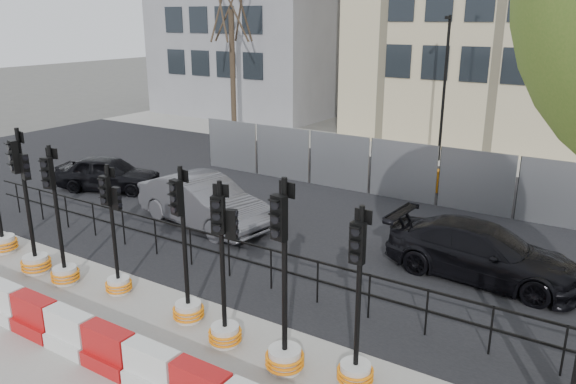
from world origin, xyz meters
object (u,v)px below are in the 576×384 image
Objects in this scene: traffic_signal_d at (117,264)px; car_a at (109,173)px; traffic_signal_h at (356,350)px; car_c at (482,252)px; traffic_signal_a at (0,225)px.

car_a is at bearing 136.25° from traffic_signal_d.
traffic_signal_h is 0.69× the size of car_c.
traffic_signal_d is (4.36, 0.07, -0.04)m from traffic_signal_a.
traffic_signal_d reaches higher than car_c.
traffic_signal_d is 5.89m from traffic_signal_h.
traffic_signal_a is 1.14× the size of traffic_signal_h.
car_c is at bearing 43.91° from traffic_signal_a.
car_a is (-2.05, 5.27, -0.12)m from traffic_signal_a.
traffic_signal_a reaches higher than car_c.
traffic_signal_h is (10.25, -0.03, -0.09)m from traffic_signal_a.
traffic_signal_h is (5.89, -0.10, -0.05)m from traffic_signal_d.
car_a is (-6.40, 5.20, -0.08)m from traffic_signal_d.
traffic_signal_h is 5.31m from car_c.
traffic_signal_a is 0.92× the size of car_a.
traffic_signal_d is 8.37m from car_c.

